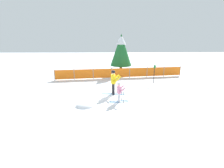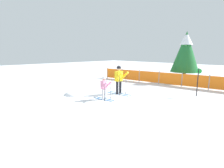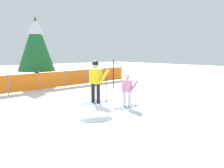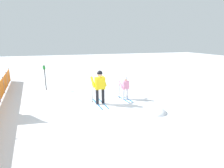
{
  "view_description": "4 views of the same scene",
  "coord_description": "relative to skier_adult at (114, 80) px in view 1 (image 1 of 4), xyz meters",
  "views": [
    {
      "loc": [
        -0.06,
        -11.5,
        3.89
      ],
      "look_at": [
        0.14,
        -1.06,
        0.97
      ],
      "focal_mm": 28.0,
      "sensor_mm": 36.0,
      "label": 1
    },
    {
      "loc": [
        7.12,
        -7.53,
        2.43
      ],
      "look_at": [
        0.39,
        -0.88,
        0.7
      ],
      "focal_mm": 28.0,
      "sensor_mm": 36.0,
      "label": 2
    },
    {
      "loc": [
        -6.67,
        -8.7,
        2.05
      ],
      "look_at": [
        0.58,
        -0.76,
        0.78
      ],
      "focal_mm": 45.0,
      "sensor_mm": 36.0,
      "label": 3
    },
    {
      "loc": [
        -7.7,
        1.62,
        3.07
      ],
      "look_at": [
        0.62,
        -0.89,
        0.87
      ],
      "focal_mm": 28.0,
      "sensor_mm": 36.0,
      "label": 4
    }
  ],
  "objects": [
    {
      "name": "ground_plane",
      "position": [
        -0.26,
        0.17,
        -0.99
      ],
      "size": [
        60.0,
        60.0,
        0.0
      ],
      "primitive_type": "plane",
      "color": "white"
    },
    {
      "name": "skier_adult",
      "position": [
        0.0,
        0.0,
        0.0
      ],
      "size": [
        1.6,
        0.74,
        1.67
      ],
      "rotation": [
        0.0,
        0.0,
        0.1
      ],
      "color": "#1966B2",
      "rests_on": "ground_plane"
    },
    {
      "name": "safety_fence",
      "position": [
        0.8,
        4.67,
        -0.49
      ],
      "size": [
        11.94,
        1.67,
        1.0
      ],
      "rotation": [
        0.0,
        0.0,
        0.13
      ],
      "color": "gray",
      "rests_on": "ground_plane"
    },
    {
      "name": "trail_marker",
      "position": [
        3.43,
        2.71,
        -0.03
      ],
      "size": [
        0.24,
        0.18,
        1.57
      ],
      "color": "black",
      "rests_on": "ground_plane"
    },
    {
      "name": "skier_child",
      "position": [
        0.3,
        -1.44,
        -0.28
      ],
      "size": [
        1.18,
        0.57,
        1.22
      ],
      "rotation": [
        0.0,
        0.0,
        0.16
      ],
      "color": "#1966B2",
      "rests_on": "ground_plane"
    },
    {
      "name": "conifer_far",
      "position": [
        0.95,
        6.72,
        1.51
      ],
      "size": [
        2.18,
        2.18,
        4.06
      ],
      "color": "#4C3823",
      "rests_on": "ground_plane"
    },
    {
      "name": "snow_mound",
      "position": [
        -1.69,
        -2.07,
        -0.99
      ],
      "size": [
        1.07,
        0.91,
        0.43
      ],
      "primitive_type": "ellipsoid",
      "color": "white",
      "rests_on": "ground_plane"
    }
  ]
}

